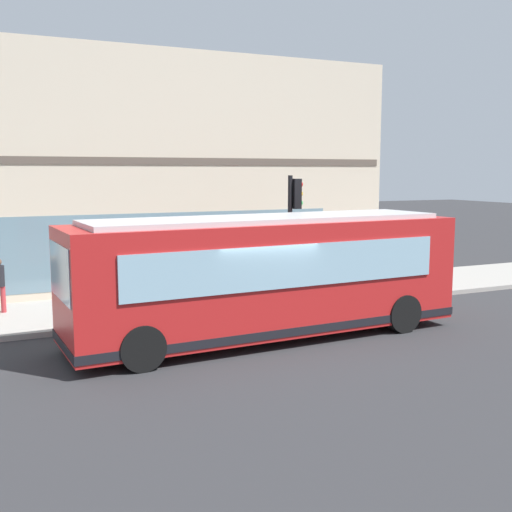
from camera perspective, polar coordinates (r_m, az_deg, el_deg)
ground at (r=15.37m, az=-0.37°, el=-7.97°), size 120.00×120.00×0.00m
sidewalk_curb at (r=19.56m, az=-5.95°, el=-4.36°), size 4.09×40.00×0.15m
building_corner at (r=25.71m, az=-10.98°, el=7.44°), size 9.64×16.91×8.20m
city_bus_nearside at (r=15.51m, az=1.00°, el=-1.94°), size 3.03×10.15×3.07m
traffic_light_near_corner at (r=18.80m, az=3.47°, el=3.79°), size 0.32×0.49×3.90m
fire_hydrant at (r=20.89m, az=1.88°, el=-2.33°), size 0.35×0.35×0.74m
pedestrian_near_hydrant at (r=23.39m, az=13.52°, el=-0.01°), size 0.32×0.32×1.65m
pedestrian_by_light_pole at (r=20.94m, az=-2.02°, el=-0.63°), size 0.32×0.32×1.68m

